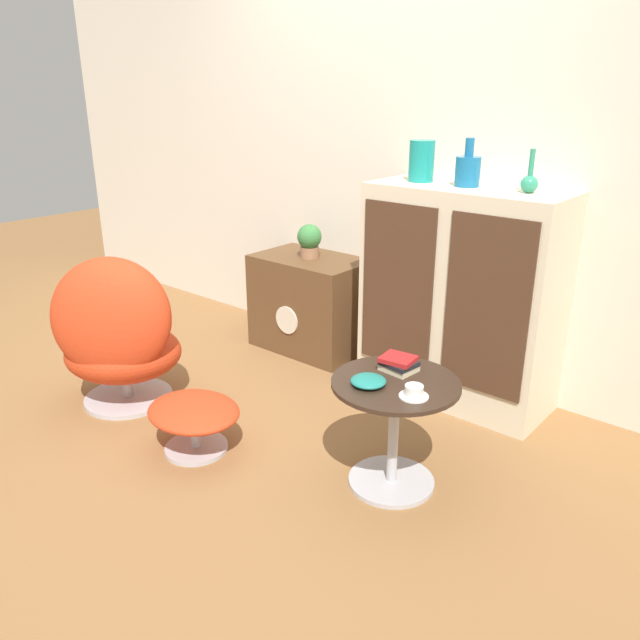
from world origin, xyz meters
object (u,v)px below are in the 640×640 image
Objects in this scene: vase_inner_left at (468,170)px; teacup at (414,392)px; potted_plant at (309,240)px; bowl at (368,381)px; coffee_table at (394,421)px; vase_inner_right at (529,182)px; sideboard at (460,297)px; egg_chair at (118,337)px; tv_console at (311,303)px; vase_leftmost at (422,161)px; book_stack at (399,364)px; ottoman at (194,415)px.

teacup is at bearing -70.25° from vase_inner_left.
potted_plant reaches higher than bowl.
vase_inner_right is at bearing 84.31° from coffee_table.
vase_inner_left is (-0.02, 0.00, 0.65)m from sideboard.
tv_console is at bearing 78.79° from egg_chair.
teacup is at bearing -35.46° from tv_console.
vase_leftmost reaches higher than egg_chair.
potted_plant is at bearing -179.89° from vase_inner_right.
vase_inner_left is 1.26m from teacup.
vase_inner_left reaches higher than book_stack.
sideboard is 0.83m from book_stack.
coffee_table is 3.49× the size of book_stack.
tv_console reaches higher than ottoman.
sideboard is 9.91× the size of teacup.
bowl is at bearing -81.07° from vase_inner_left.
book_stack is at bearing -79.09° from sideboard.
teacup reaches higher than coffee_table.
vase_inner_left is at bearing 64.07° from ottoman.
vase_inner_right reaches higher than ottoman.
egg_chair reaches higher than ottoman.
egg_chair is 1.51m from book_stack.
book_stack is 0.19m from bowl.
sideboard reaches higher than tv_console.
ottoman is 3.04× the size of book_stack.
sideboard is at bearing 97.92° from bowl.
tv_console is 0.85× the size of egg_chair.
tv_console is 3.44× the size of potted_plant.
ottoman is (-0.64, -1.28, -0.39)m from sideboard.
sideboard is 1.35× the size of egg_chair.
egg_chair is 3.65× the size of vase_inner_left.
tv_console is 1.56× the size of ottoman.
bowl is (1.19, -1.01, -0.21)m from potted_plant.
book_stack is (0.16, -0.81, -0.05)m from sideboard.
tv_console reaches higher than coffee_table.
sideboard reaches higher than egg_chair.
coffee_table is at bearing -61.82° from vase_leftmost.
coffee_table is 2.28× the size of vase_inner_left.
egg_chair is 1.53m from coffee_table.
teacup is at bearing -42.34° from book_stack.
sideboard is at bearing -0.05° from tv_console.
vase_inner_left is 2.01× the size of teacup.
coffee_table is 0.25m from teacup.
vase_inner_left is (0.26, 0.00, -0.02)m from vase_leftmost.
teacup is 0.76× the size of book_stack.
teacup is (0.61, -0.98, -0.74)m from vase_leftmost.
vase_inner_left is (1.02, 0.00, 0.92)m from tv_console.
vase_inner_left is 1.14m from potted_plant.
vase_inner_right reaches higher than coffee_table.
ottoman is 1.98× the size of vase_inner_left.
vase_inner_left reaches higher than teacup.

